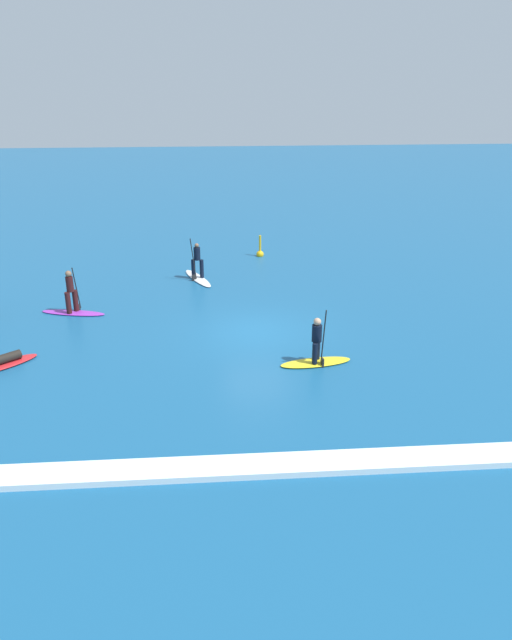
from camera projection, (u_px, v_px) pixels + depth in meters
ground_plane at (256, 332)px, 23.75m from camera, size 120.00×120.00×0.00m
surfer_on_red_board at (0, 363)px, 20.91m from camera, size 2.45×2.18×0.43m
surfer_on_yellow_board at (316, 352)px, 21.03m from camera, size 2.61×1.10×2.16m
surfer_on_white_board at (197, 270)px, 29.44m from camera, size 1.65×2.91×2.13m
surfer_on_purple_board at (72, 302)px, 25.30m from camera, size 2.82×1.19×2.03m
marker_buoy at (260, 253)px, 33.16m from camera, size 0.40×0.40×1.26m
wave_crest at (282, 465)px, 15.65m from camera, size 14.44×0.90×0.18m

